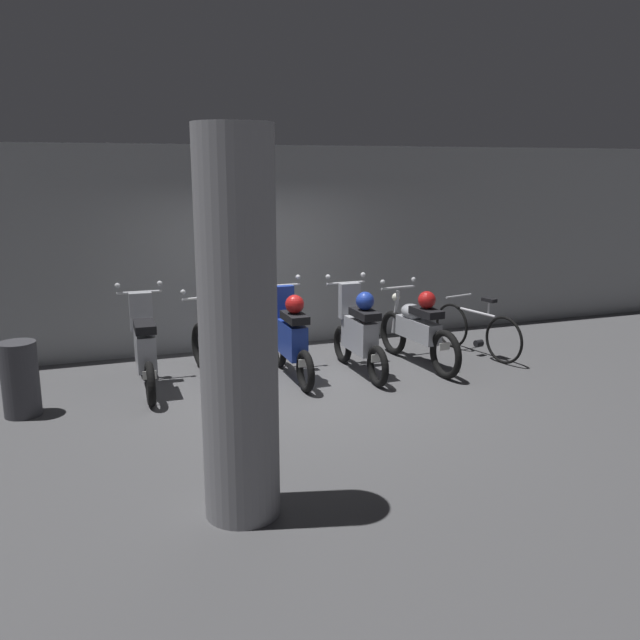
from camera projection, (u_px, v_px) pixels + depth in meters
ground_plane at (303, 389)px, 8.38m from camera, size 80.00×80.00×0.00m
back_wall at (254, 248)px, 10.19m from camera, size 16.00×0.30×3.02m
motorbike_slot_0 at (145, 349)px, 8.26m from camera, size 0.59×1.68×1.29m
motorbike_slot_1 at (218, 342)px, 8.56m from camera, size 0.59×1.94×1.15m
motorbike_slot_2 at (291, 336)px, 8.71m from camera, size 0.59×1.68×1.29m
motorbike_slot_3 at (359, 332)px, 8.92m from camera, size 0.59×1.68×1.29m
motorbike_slot_4 at (418, 328)px, 9.29m from camera, size 0.59×1.95×1.15m
bicycle at (477, 331)px, 9.83m from camera, size 0.55×1.70×0.89m
support_pillar at (238, 330)px, 5.07m from camera, size 0.60×0.60×3.02m
trash_bin at (20, 379)px, 7.42m from camera, size 0.40×0.40×0.84m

